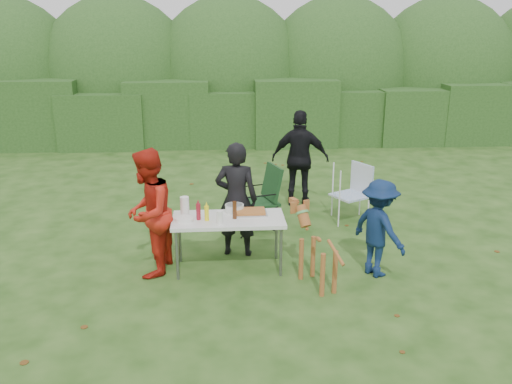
{
  "coord_description": "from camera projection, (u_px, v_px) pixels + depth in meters",
  "views": [
    {
      "loc": [
        -0.4,
        -6.58,
        3.26
      ],
      "look_at": [
        0.12,
        0.52,
        1.0
      ],
      "focal_mm": 38.0,
      "sensor_mm": 36.0,
      "label": 1
    }
  ],
  "objects": [
    {
      "name": "beer_bottle",
      "position": [
        235.0,
        210.0,
        7.18
      ],
      "size": [
        0.06,
        0.06,
        0.24
      ],
      "primitive_type": "cylinder",
      "color": "#47230F",
      "rests_on": "folding_table"
    },
    {
      "name": "paper_towel_roll",
      "position": [
        185.0,
        206.0,
        7.3
      ],
      "size": [
        0.12,
        0.12,
        0.26
      ],
      "primitive_type": "cylinder",
      "color": "white",
      "rests_on": "folding_table"
    },
    {
      "name": "shrub_backdrop",
      "position": [
        230.0,
        80.0,
        15.91
      ],
      "size": [
        20.0,
        2.6,
        3.2
      ],
      "primitive_type": "ellipsoid",
      "color": "#3D6628",
      "rests_on": "ground"
    },
    {
      "name": "folding_table",
      "position": [
        228.0,
        222.0,
        7.25
      ],
      "size": [
        1.5,
        0.7,
        0.74
      ],
      "color": "silver",
      "rests_on": "ground"
    },
    {
      "name": "person_red_jacket",
      "position": [
        148.0,
        213.0,
        7.08
      ],
      "size": [
        0.79,
        0.94,
        1.71
      ],
      "primitive_type": "imported",
      "rotation": [
        0.0,
        0.0,
        -1.76
      ],
      "color": "#B61F11",
      "rests_on": "ground"
    },
    {
      "name": "person_black_puffy",
      "position": [
        300.0,
        159.0,
        9.77
      ],
      "size": [
        1.1,
        0.64,
        1.75
      ],
      "primitive_type": "imported",
      "rotation": [
        0.0,
        0.0,
        2.92
      ],
      "color": "black",
      "rests_on": "ground"
    },
    {
      "name": "child",
      "position": [
        379.0,
        228.0,
        7.1
      ],
      "size": [
        0.85,
        0.98,
        1.32
      ],
      "primitive_type": "imported",
      "rotation": [
        0.0,
        0.0,
        2.09
      ],
      "color": "#0D2045",
      "rests_on": "ground"
    },
    {
      "name": "camping_chair",
      "position": [
        258.0,
        198.0,
        8.7
      ],
      "size": [
        0.83,
        0.83,
        1.06
      ],
      "primitive_type": null,
      "rotation": [
        0.0,
        0.0,
        3.45
      ],
      "color": "#183C1B",
      "rests_on": "ground"
    },
    {
      "name": "plate_stack",
      "position": [
        184.0,
        219.0,
        7.12
      ],
      "size": [
        0.24,
        0.24,
        0.05
      ],
      "primitive_type": "cylinder",
      "color": "white",
      "rests_on": "folding_table"
    },
    {
      "name": "pasta_bowl",
      "position": [
        234.0,
        208.0,
        7.47
      ],
      "size": [
        0.26,
        0.26,
        0.1
      ],
      "primitive_type": "cylinder",
      "color": "silver",
      "rests_on": "folding_table"
    },
    {
      "name": "cup_stack",
      "position": [
        220.0,
        217.0,
        6.99
      ],
      "size": [
        0.08,
        0.08,
        0.18
      ],
      "primitive_type": "cylinder",
      "color": "white",
      "rests_on": "folding_table"
    },
    {
      "name": "dog",
      "position": [
        318.0,
        251.0,
        6.83
      ],
      "size": [
        0.76,
        1.11,
        0.98
      ],
      "primitive_type": null,
      "rotation": [
        0.0,
        0.0,
        1.95
      ],
      "color": "#975628",
      "rests_on": "ground"
    },
    {
      "name": "mustard_bottle",
      "position": [
        207.0,
        213.0,
        7.12
      ],
      "size": [
        0.06,
        0.06,
        0.2
      ],
      "primitive_type": "cylinder",
      "color": "yellow",
      "rests_on": "folding_table"
    },
    {
      "name": "lawn_chair",
      "position": [
        350.0,
        193.0,
        9.09
      ],
      "size": [
        0.79,
        0.79,
        0.98
      ],
      "primitive_type": null,
      "rotation": [
        0.0,
        0.0,
        3.64
      ],
      "color": "#4E77AE",
      "rests_on": "ground"
    },
    {
      "name": "person_cook",
      "position": [
        236.0,
        199.0,
        7.69
      ],
      "size": [
        0.67,
        0.5,
        1.67
      ],
      "primitive_type": "imported",
      "rotation": [
        0.0,
        0.0,
        2.96
      ],
      "color": "black",
      "rests_on": "ground"
    },
    {
      "name": "hedge_row",
      "position": [
        232.0,
        114.0,
        14.62
      ],
      "size": [
        22.0,
        1.4,
        1.7
      ],
      "primitive_type": "cube",
      "color": "#23471C",
      "rests_on": "ground"
    },
    {
      "name": "food_tray",
      "position": [
        250.0,
        213.0,
        7.39
      ],
      "size": [
        0.45,
        0.3,
        0.02
      ],
      "primitive_type": "cube",
      "color": "#B7B7BA",
      "rests_on": "folding_table"
    },
    {
      "name": "ground",
      "position": [
        250.0,
        275.0,
        7.27
      ],
      "size": [
        80.0,
        80.0,
        0.0
      ],
      "primitive_type": "plane",
      "color": "#1E4211"
    },
    {
      "name": "focaccia_bread",
      "position": [
        250.0,
        211.0,
        7.38
      ],
      "size": [
        0.4,
        0.26,
        0.04
      ],
      "primitive_type": "cube",
      "color": "#B3672D",
      "rests_on": "food_tray"
    },
    {
      "name": "ketchup_bottle",
      "position": [
        198.0,
        212.0,
        7.15
      ],
      "size": [
        0.06,
        0.06,
        0.22
      ],
      "primitive_type": "cylinder",
      "color": "maroon",
      "rests_on": "folding_table"
    }
  ]
}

